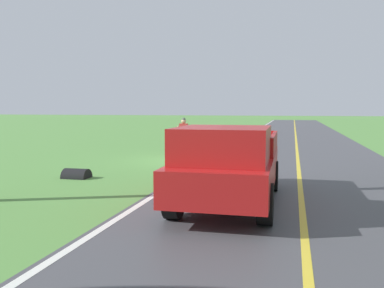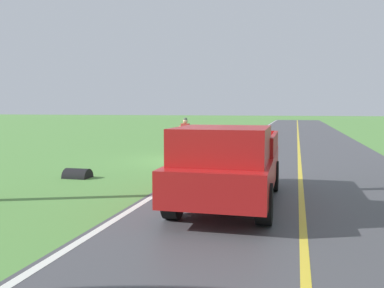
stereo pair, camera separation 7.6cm
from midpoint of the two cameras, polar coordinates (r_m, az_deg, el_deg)
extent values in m
plane|color=#568E42|center=(17.12, -0.45, -2.35)|extent=(200.00, 200.00, 0.00)
cube|color=#47474C|center=(16.60, 14.47, -2.74)|extent=(7.56, 120.00, 0.00)
cube|color=silver|center=(16.94, 2.19, -2.41)|extent=(0.16, 117.60, 0.00)
cube|color=gold|center=(16.59, 14.47, -2.73)|extent=(0.14, 117.60, 0.00)
cylinder|color=navy|center=(19.53, -1.02, -0.13)|extent=(0.18, 0.18, 0.88)
cylinder|color=navy|center=(19.80, -1.53, -0.06)|extent=(0.18, 0.18, 0.88)
cube|color=red|center=(19.61, -1.28, 2.03)|extent=(0.42, 0.29, 0.58)
sphere|color=tan|center=(19.59, -1.29, 3.21)|extent=(0.23, 0.23, 0.23)
sphere|color=#4C564C|center=(19.59, -1.29, 3.43)|extent=(0.20, 0.20, 0.20)
cube|color=navy|center=(19.81, -1.18, 2.14)|extent=(0.34, 0.23, 0.44)
cylinder|color=tan|center=(19.55, -0.54, 1.70)|extent=(0.10, 0.10, 0.58)
cylinder|color=tan|center=(19.64, -2.04, 1.71)|extent=(0.10, 0.10, 0.58)
cube|color=maroon|center=(19.71, -2.51, -0.63)|extent=(0.48, 0.24, 0.51)
cube|color=#B21919|center=(9.65, 5.22, -3.66)|extent=(2.05, 5.42, 0.70)
cube|color=#B21919|center=(8.40, 4.11, -0.08)|extent=(1.86, 2.18, 0.72)
cube|color=black|center=(8.39, 4.11, 0.41)|extent=(1.69, 1.31, 0.43)
cube|color=#B21919|center=(10.57, 11.13, 0.16)|extent=(0.13, 3.02, 0.45)
cube|color=#B21919|center=(10.80, 1.12, 0.36)|extent=(0.13, 3.02, 0.45)
cube|color=#B21919|center=(12.14, 6.97, 0.85)|extent=(1.84, 0.12, 0.45)
cylinder|color=black|center=(7.92, 9.91, -8.24)|extent=(0.31, 0.80, 0.80)
cylinder|color=black|center=(8.21, -2.84, -7.68)|extent=(0.31, 0.80, 0.80)
cylinder|color=black|center=(11.15, 10.94, -4.37)|extent=(0.31, 0.80, 0.80)
cylinder|color=black|center=(11.36, 1.81, -4.10)|extent=(0.31, 0.80, 0.80)
cylinder|color=black|center=(13.47, -15.97, -4.58)|extent=(0.80, 0.60, 0.60)
camera|label=1|loc=(0.04, -90.22, -0.02)|focal=38.22mm
camera|label=2|loc=(0.04, 89.78, 0.02)|focal=38.22mm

